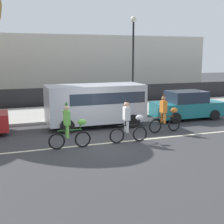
{
  "coord_description": "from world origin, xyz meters",
  "views": [
    {
      "loc": [
        -3.9,
        -12.62,
        3.75
      ],
      "look_at": [
        1.01,
        1.2,
        1.0
      ],
      "focal_mm": 50.0,
      "sensor_mm": 36.0,
      "label": 1
    }
  ],
  "objects_px": {
    "parked_van_silver": "(97,102)",
    "pedestrian_onlooker": "(136,97)",
    "parade_cyclist_lime": "(70,128)",
    "parked_car_teal": "(187,106)",
    "parade_cyclist_zebra": "(129,123)",
    "parade_cyclist_orange": "(165,115)",
    "street_lamp_post": "(133,50)"
  },
  "relations": [
    {
      "from": "parade_cyclist_zebra",
      "to": "street_lamp_post",
      "type": "height_order",
      "value": "street_lamp_post"
    },
    {
      "from": "parade_cyclist_orange",
      "to": "parade_cyclist_lime",
      "type": "bearing_deg",
      "value": -167.72
    },
    {
      "from": "parade_cyclist_lime",
      "to": "parade_cyclist_orange",
      "type": "bearing_deg",
      "value": 12.28
    },
    {
      "from": "parade_cyclist_zebra",
      "to": "parked_van_silver",
      "type": "relative_size",
      "value": 0.38
    },
    {
      "from": "parked_car_teal",
      "to": "street_lamp_post",
      "type": "height_order",
      "value": "street_lamp_post"
    },
    {
      "from": "parade_cyclist_zebra",
      "to": "parked_car_teal",
      "type": "bearing_deg",
      "value": 33.89
    },
    {
      "from": "street_lamp_post",
      "to": "parade_cyclist_zebra",
      "type": "bearing_deg",
      "value": -114.55
    },
    {
      "from": "parade_cyclist_zebra",
      "to": "pedestrian_onlooker",
      "type": "distance_m",
      "value": 6.75
    },
    {
      "from": "parade_cyclist_orange",
      "to": "street_lamp_post",
      "type": "distance_m",
      "value": 6.08
    },
    {
      "from": "pedestrian_onlooker",
      "to": "parked_van_silver",
      "type": "bearing_deg",
      "value": -141.91
    },
    {
      "from": "parked_van_silver",
      "to": "parked_car_teal",
      "type": "height_order",
      "value": "parked_van_silver"
    },
    {
      "from": "parked_van_silver",
      "to": "pedestrian_onlooker",
      "type": "bearing_deg",
      "value": 38.09
    },
    {
      "from": "parked_car_teal",
      "to": "street_lamp_post",
      "type": "xyz_separation_m",
      "value": [
        -2.22,
        2.82,
        3.21
      ]
    },
    {
      "from": "parade_cyclist_orange",
      "to": "parked_van_silver",
      "type": "bearing_deg",
      "value": 139.73
    },
    {
      "from": "pedestrian_onlooker",
      "to": "parade_cyclist_zebra",
      "type": "bearing_deg",
      "value": -116.34
    },
    {
      "from": "parade_cyclist_lime",
      "to": "parade_cyclist_orange",
      "type": "distance_m",
      "value": 4.99
    },
    {
      "from": "parade_cyclist_orange",
      "to": "parked_van_silver",
      "type": "xyz_separation_m",
      "value": [
        -2.75,
        2.33,
        0.44
      ]
    },
    {
      "from": "street_lamp_post",
      "to": "pedestrian_onlooker",
      "type": "distance_m",
      "value": 2.98
    },
    {
      "from": "parade_cyclist_zebra",
      "to": "parade_cyclist_lime",
      "type": "bearing_deg",
      "value": -179.68
    },
    {
      "from": "parade_cyclist_lime",
      "to": "parade_cyclist_zebra",
      "type": "xyz_separation_m",
      "value": [
        2.55,
        0.01,
        0.0
      ]
    },
    {
      "from": "parade_cyclist_orange",
      "to": "street_lamp_post",
      "type": "xyz_separation_m",
      "value": [
        0.51,
        5.17,
        3.15
      ]
    },
    {
      "from": "parade_cyclist_lime",
      "to": "parked_van_silver",
      "type": "distance_m",
      "value": 4.03
    },
    {
      "from": "parade_cyclist_lime",
      "to": "pedestrian_onlooker",
      "type": "distance_m",
      "value": 8.22
    },
    {
      "from": "parked_van_silver",
      "to": "parked_car_teal",
      "type": "distance_m",
      "value": 5.5
    },
    {
      "from": "parade_cyclist_orange",
      "to": "parked_car_teal",
      "type": "distance_m",
      "value": 3.6
    },
    {
      "from": "parade_cyclist_zebra",
      "to": "parked_car_teal",
      "type": "distance_m",
      "value": 6.1
    },
    {
      "from": "parked_car_teal",
      "to": "parade_cyclist_orange",
      "type": "bearing_deg",
      "value": -139.26
    },
    {
      "from": "parade_cyclist_lime",
      "to": "parked_car_teal",
      "type": "xyz_separation_m",
      "value": [
        7.61,
        3.41,
        -0.06
      ]
    },
    {
      "from": "parked_van_silver",
      "to": "pedestrian_onlooker",
      "type": "distance_m",
      "value": 4.34
    },
    {
      "from": "parade_cyclist_lime",
      "to": "parade_cyclist_zebra",
      "type": "height_order",
      "value": "same"
    },
    {
      "from": "parked_van_silver",
      "to": "pedestrian_onlooker",
      "type": "height_order",
      "value": "parked_van_silver"
    },
    {
      "from": "parade_cyclist_orange",
      "to": "parked_car_teal",
      "type": "relative_size",
      "value": 0.47
    }
  ]
}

